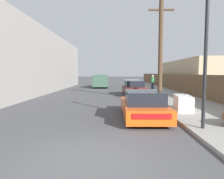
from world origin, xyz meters
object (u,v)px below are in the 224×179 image
at_px(car_parked_mid, 134,88).
at_px(discarded_fridge, 183,103).
at_px(pickup_truck, 101,81).
at_px(parked_sports_car_red, 143,105).
at_px(pedestrian, 153,82).
at_px(utility_pole, 161,49).
at_px(street_lamp, 206,45).

bearing_deg(car_parked_mid, discarded_fridge, -81.01).
bearing_deg(discarded_fridge, pickup_truck, 115.59).
distance_m(parked_sports_car_red, pedestrian, 14.12).
bearing_deg(car_parked_mid, pickup_truck, 108.50).
distance_m(discarded_fridge, pedestrian, 12.60).
bearing_deg(discarded_fridge, utility_pole, 101.19).
height_order(utility_pole, pedestrian, utility_pole).
relative_size(parked_sports_car_red, utility_pole, 0.62).
xyz_separation_m(discarded_fridge, utility_pole, (-0.23, 4.35, 3.25)).
bearing_deg(street_lamp, parked_sports_car_red, 130.36).
relative_size(parked_sports_car_red, street_lamp, 0.88).
relative_size(car_parked_mid, street_lamp, 0.85).
height_order(parked_sports_car_red, car_parked_mid, car_parked_mid).
bearing_deg(discarded_fridge, pedestrian, 94.70).
distance_m(street_lamp, pedestrian, 16.07).
xyz_separation_m(discarded_fridge, street_lamp, (-0.42, -3.33, 2.47)).
height_order(parked_sports_car_red, utility_pole, utility_pole).
bearing_deg(utility_pole, street_lamp, -91.45).
bearing_deg(car_parked_mid, utility_pole, -71.38).
height_order(parked_sports_car_red, pickup_truck, pickup_truck).
bearing_deg(utility_pole, pickup_truck, 111.70).
relative_size(parked_sports_car_red, pedestrian, 2.56).
distance_m(pickup_truck, street_lamp, 21.72).
bearing_deg(discarded_fridge, parked_sports_car_red, -143.04).
distance_m(parked_sports_car_red, street_lamp, 3.67).
distance_m(car_parked_mid, street_lamp, 11.86).
xyz_separation_m(pickup_truck, street_lamp, (5.11, -21.01, 2.06)).
bearing_deg(street_lamp, pedestrian, 85.71).
bearing_deg(car_parked_mid, pedestrian, 56.59).
height_order(discarded_fridge, parked_sports_car_red, parked_sports_car_red).
bearing_deg(parked_sports_car_red, car_parked_mid, 86.52).
distance_m(car_parked_mid, pedestrian, 5.06).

